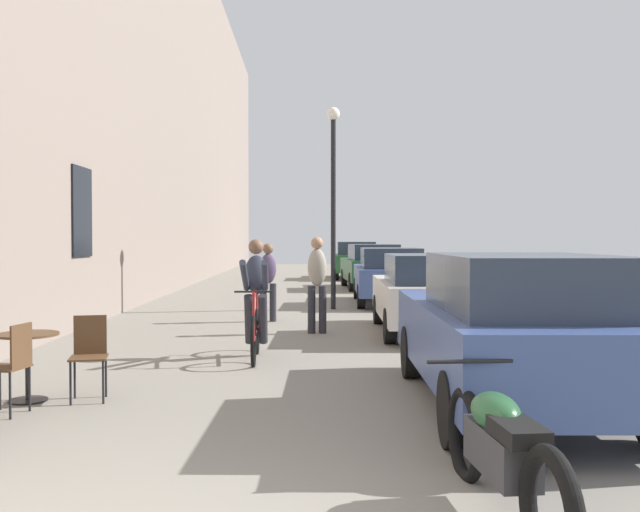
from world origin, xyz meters
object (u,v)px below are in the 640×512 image
Objects in this scene: cafe_chair_mid_toward_wall at (89,351)px; pedestrian_near at (317,279)px; pedestrian_mid at (268,278)px; street_lamp at (333,181)px; parked_car_fifth at (355,259)px; parked_motorcycle at (502,451)px; cafe_table_mid at (27,352)px; cafe_chair_mid_toward_street at (12,362)px; parked_car_second at (427,292)px; cyclist_on_bicycle at (256,302)px; parked_car_nearest at (513,329)px; parked_car_third at (389,275)px; parked_car_fourth at (372,266)px.

pedestrian_near is at bearing 64.14° from cafe_chair_mid_toward_wall.
street_lamp reaches higher than pedestrian_mid.
parked_car_fifth is 25.82m from parked_motorcycle.
pedestrian_near reaches higher than parked_car_fifth.
street_lamp reaches higher than cafe_table_mid.
parked_car_second reaches higher than cafe_chair_mid_toward_street.
cafe_chair_mid_toward_street reaches higher than parked_motorcycle.
cyclist_on_bicycle is 4.41m from pedestrian_mid.
parked_car_fifth is (1.44, 13.08, -2.29)m from street_lamp.
cafe_chair_mid_toward_wall is at bearing 173.54° from parked_car_nearest.
pedestrian_mid reaches higher than parked_car_nearest.
parked_car_second is (5.03, 5.73, 0.23)m from cafe_chair_mid_toward_street.
street_lamp reaches higher than cafe_chair_mid_toward_street.
pedestrian_mid is 4.85m from parked_car_third.
parked_car_third is at bearing 52.37° from pedestrian_mid.
street_lamp reaches higher than parked_car_fifth.
cafe_table_mid is 0.81× the size of cafe_chair_mid_toward_street.
cafe_chair_mid_toward_street is 11.06m from street_lamp.
parked_car_nearest is at bearing -68.94° from pedestrian_mid.
cafe_chair_mid_toward_wall is 11.72m from parked_car_third.
parked_motorcycle is (2.01, -10.20, -0.51)m from pedestrian_mid.
parked_car_third is 1.96× the size of parked_motorcycle.
cafe_chair_mid_toward_wall is at bearing -107.28° from street_lamp.
pedestrian_mid reaches higher than cafe_table_mid.
cyclist_on_bicycle is (2.14, 3.22, 0.29)m from cafe_chair_mid_toward_street.
cafe_table_mid is 6.12m from pedestrian_near.
parked_car_fourth is at bearing 77.16° from street_lamp.
pedestrian_near is 0.40× the size of parked_car_fourth.
parked_car_fifth is (-0.08, 11.77, 0.05)m from parked_car_third.
parked_car_third is at bearing 90.05° from parked_car_second.
street_lamp is at bearing 84.03° from pedestrian_near.
parked_car_fourth is at bearing 89.38° from parked_car_third.
parked_car_fourth reaches higher than parked_car_second.
cyclist_on_bicycle is 8.74m from parked_car_third.
parked_motorcycle is (1.02, -8.38, -0.58)m from pedestrian_near.
pedestrian_near is at bearing -109.20° from parked_car_third.
pedestrian_near is at bearing -96.20° from parked_car_fifth.
cyclist_on_bicycle is 3.83m from parked_car_second.
pedestrian_near is (3.05, 5.81, 0.47)m from cafe_chair_mid_toward_street.
parked_car_nearest is 1.06× the size of parked_car_third.
cafe_chair_mid_toward_street is 0.85m from cafe_chair_mid_toward_wall.
cyclist_on_bicycle is (2.21, 2.65, 0.29)m from cafe_table_mid.
parked_motorcycle is (3.53, -3.21, -0.11)m from cafe_chair_mid_toward_wall.
parked_car_third reaches higher than cafe_chair_mid_toward_street.
cafe_chair_mid_toward_street is 0.51× the size of pedestrian_near.
pedestrian_mid reaches higher than parked_motorcycle.
parked_car_third is at bearing 67.54° from cafe_chair_mid_toward_wall.
parked_car_nearest is at bearing -71.51° from pedestrian_near.
parked_car_second is at bearing 89.17° from parked_car_nearest.
parked_car_fourth is (3.02, 9.45, -0.12)m from pedestrian_mid.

